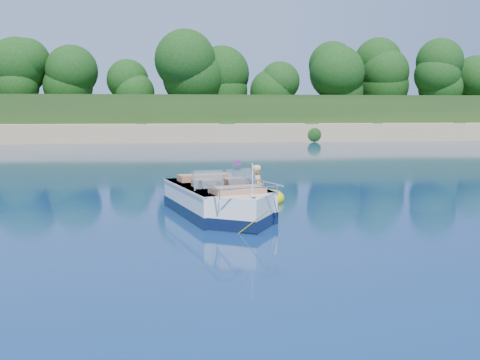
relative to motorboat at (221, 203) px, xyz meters
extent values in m
plane|color=#091B45|center=(1.79, -3.72, -0.34)|extent=(160.00, 160.00, 0.00)
cube|color=tan|center=(1.79, 34.28, 0.16)|extent=(170.00, 8.00, 2.00)
cube|color=#193716|center=(1.79, 61.28, 0.66)|extent=(170.00, 56.00, 6.00)
cylinder|color=#312110|center=(-16.21, 36.78, 2.76)|extent=(0.44, 0.44, 3.20)
sphere|color=black|center=(-16.21, 36.78, 5.80)|extent=(5.28, 5.28, 5.28)
cylinder|color=#312110|center=(1.79, 38.28, 2.96)|extent=(0.44, 0.44, 3.60)
sphere|color=black|center=(1.79, 38.28, 6.38)|extent=(5.94, 5.94, 5.94)
cylinder|color=#312110|center=(21.79, 36.28, 2.46)|extent=(0.44, 0.44, 2.60)
sphere|color=black|center=(21.79, 36.28, 4.93)|extent=(4.29, 4.29, 4.29)
cube|color=white|center=(-0.09, 0.34, -0.06)|extent=(2.70, 3.84, 0.96)
cube|color=white|center=(0.35, -1.24, -0.06)|extent=(1.77, 1.77, 0.96)
cube|color=#0C1632|center=(-0.09, 0.34, -0.19)|extent=(2.74, 3.88, 0.28)
cube|color=#0C1632|center=(0.35, -1.24, -0.19)|extent=(1.80, 1.80, 0.28)
cube|color=tan|center=(-0.17, 0.60, 0.21)|extent=(2.07, 2.73, 0.09)
cube|color=white|center=(-0.09, 0.34, 0.40)|extent=(2.73, 3.85, 0.06)
cube|color=black|center=(-0.60, 2.17, -0.02)|extent=(0.57, 0.44, 0.83)
cube|color=#8C9EA5|center=(-0.32, -0.39, 0.66)|extent=(0.74, 0.33, 0.45)
cube|color=#8C9EA5|center=(0.48, -0.17, 0.66)|extent=(0.75, 0.51, 0.45)
cube|color=#B67554|center=(-0.43, 0.01, 0.42)|extent=(0.62, 0.62, 0.37)
cube|color=#B67554|center=(0.37, 0.23, 0.42)|extent=(0.62, 0.62, 0.37)
cube|color=#B67554|center=(-0.34, 1.22, 0.42)|extent=(1.52, 0.87, 0.35)
cube|color=#B67554|center=(0.30, -1.08, 0.41)|extent=(1.35, 0.99, 0.31)
cylinder|color=white|center=(0.53, -1.92, 0.81)|extent=(0.03, 0.03, 0.78)
cube|color=red|center=(0.40, -0.19, 1.03)|extent=(0.20, 0.07, 0.13)
cube|color=silver|center=(0.55, -1.96, 0.45)|extent=(0.10, 0.08, 0.05)
cylinder|color=yellow|center=(0.50, -2.31, -0.02)|extent=(0.59, 0.82, 0.70)
torus|color=#FFF900|center=(1.33, 2.11, -0.24)|extent=(1.56, 1.56, 0.39)
torus|color=#AE081D|center=(1.33, 2.11, -0.22)|extent=(1.28, 1.28, 0.13)
imported|color=#DFAA75|center=(1.27, 2.10, -0.34)|extent=(0.43, 0.82, 1.56)
camera|label=1|loc=(-1.11, -13.32, 2.36)|focal=40.00mm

